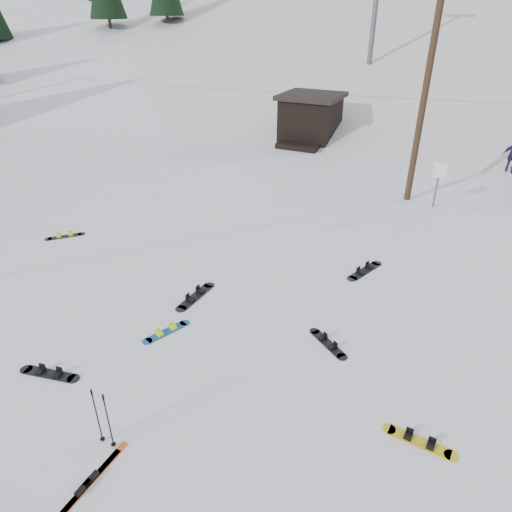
% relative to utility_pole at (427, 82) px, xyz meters
% --- Properties ---
extents(ground, '(200.00, 200.00, 0.00)m').
position_rel_utility_pole_xyz_m(ground, '(-2.00, -14.00, -4.68)').
color(ground, white).
rests_on(ground, ground).
extents(ski_slope, '(60.00, 85.24, 65.97)m').
position_rel_utility_pole_xyz_m(ski_slope, '(-2.00, 41.00, -16.68)').
color(ski_slope, silver).
rests_on(ski_slope, ground).
extents(ridge_left, '(47.54, 95.03, 58.38)m').
position_rel_utility_pole_xyz_m(ridge_left, '(-38.00, 34.00, -15.68)').
color(ridge_left, white).
rests_on(ridge_left, ground).
extents(treeline_left, '(20.00, 64.00, 10.00)m').
position_rel_utility_pole_xyz_m(treeline_left, '(-36.00, 26.00, -4.68)').
color(treeline_left, black).
rests_on(treeline_left, ground).
extents(treeline_crest, '(50.00, 6.00, 10.00)m').
position_rel_utility_pole_xyz_m(treeline_crest, '(-2.00, 72.00, -4.68)').
color(treeline_crest, black).
rests_on(treeline_crest, ski_slope).
extents(utility_pole, '(2.00, 0.26, 9.00)m').
position_rel_utility_pole_xyz_m(utility_pole, '(0.00, 0.00, 0.00)').
color(utility_pole, '#3A2819').
rests_on(utility_pole, ground).
extents(trail_sign, '(0.50, 0.09, 1.85)m').
position_rel_utility_pole_xyz_m(trail_sign, '(1.10, -0.42, -3.41)').
color(trail_sign, '#595B60').
rests_on(trail_sign, ground).
extents(lift_hut, '(3.40, 4.10, 2.75)m').
position_rel_utility_pole_xyz_m(lift_hut, '(-7.00, 6.94, -3.32)').
color(lift_hut, black).
rests_on(lift_hut, ground).
extents(hero_snowboard, '(0.66, 1.27, 0.09)m').
position_rel_utility_pole_xyz_m(hero_snowboard, '(-3.81, -11.89, -4.66)').
color(hero_snowboard, '#17529A').
rests_on(hero_snowboard, ground).
extents(hero_skis, '(0.13, 1.94, 0.10)m').
position_rel_utility_pole_xyz_m(hero_skis, '(-2.54, -15.93, -4.65)').
color(hero_skis, '#BE3E13').
rests_on(hero_skis, ground).
extents(ski_poles, '(0.36, 0.10, 1.32)m').
position_rel_utility_pole_xyz_m(ski_poles, '(-2.81, -15.11, -4.00)').
color(ski_poles, black).
rests_on(ski_poles, ground).
extents(board_scatter_a, '(1.45, 0.53, 0.10)m').
position_rel_utility_pole_xyz_m(board_scatter_a, '(-5.27, -14.28, -4.65)').
color(board_scatter_a, black).
rests_on(board_scatter_a, ground).
extents(board_scatter_b, '(0.37, 1.66, 0.12)m').
position_rel_utility_pole_xyz_m(board_scatter_b, '(-4.02, -10.24, -4.65)').
color(board_scatter_b, black).
rests_on(board_scatter_b, ground).
extents(board_scatter_c, '(1.00, 1.08, 0.10)m').
position_rel_utility_pole_xyz_m(board_scatter_c, '(-10.27, -9.05, -4.66)').
color(board_scatter_c, black).
rests_on(board_scatter_c, ground).
extents(board_scatter_d, '(1.16, 0.88, 0.09)m').
position_rel_utility_pole_xyz_m(board_scatter_d, '(-0.02, -10.54, -4.66)').
color(board_scatter_d, black).
rests_on(board_scatter_d, ground).
extents(board_scatter_e, '(1.41, 0.37, 0.10)m').
position_rel_utility_pole_xyz_m(board_scatter_e, '(2.43, -12.51, -4.66)').
color(board_scatter_e, yellow).
rests_on(board_scatter_e, ground).
extents(board_scatter_f, '(0.76, 1.56, 0.11)m').
position_rel_utility_pole_xyz_m(board_scatter_f, '(-0.09, -6.72, -4.65)').
color(board_scatter_f, black).
rests_on(board_scatter_f, ground).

